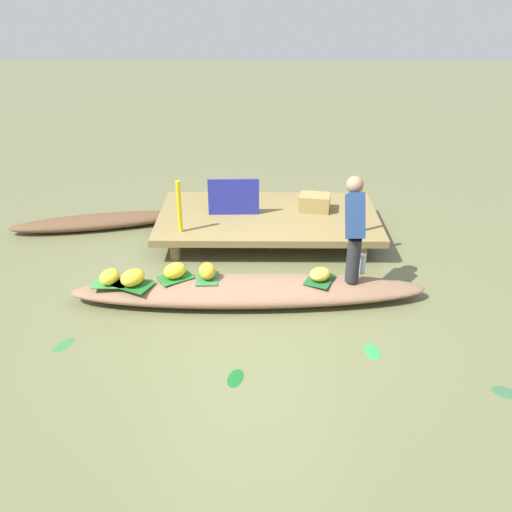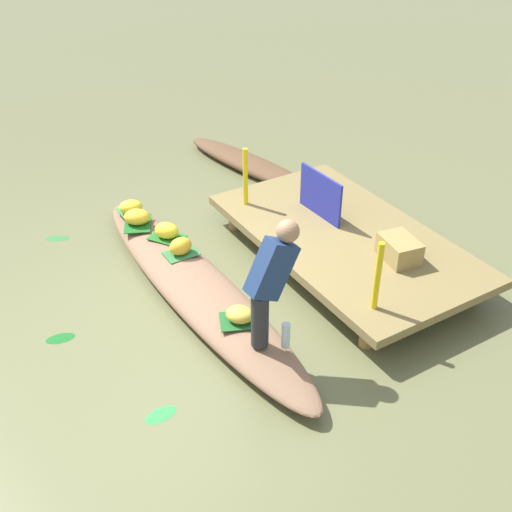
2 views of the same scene
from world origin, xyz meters
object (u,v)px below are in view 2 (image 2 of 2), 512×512
Objects in this scene: banana_bunch_0 at (240,314)px; produce_crate at (399,249)px; banana_bunch_3 at (181,246)px; water_bottle at (286,335)px; vendor_boat at (196,288)px; moored_boat at (251,164)px; banana_bunch_2 at (167,231)px; banana_bunch_1 at (137,217)px; banana_bunch_4 at (131,207)px; market_banner at (320,195)px; vendor_person at (271,278)px.

produce_crate is at bearing 87.28° from banana_bunch_0.
water_bottle is (1.87, 0.15, 0.03)m from banana_bunch_3.
produce_crate is (1.43, 1.87, 0.13)m from banana_bunch_3.
moored_boat is at bearing 136.93° from vendor_boat.
vendor_boat is 3.14m from moored_boat.
vendor_boat is 14.94× the size of banana_bunch_2.
banana_bunch_2 is (0.47, 0.17, 0.00)m from banana_bunch_1.
banana_bunch_2 is (-1.73, 0.04, 0.02)m from banana_bunch_0.
moored_boat is 9.23× the size of banana_bunch_2.
moored_boat is 2.27m from banana_bunch_4.
produce_crate is at bearing 104.20° from water_bottle.
banana_bunch_1 reaches higher than banana_bunch_4.
banana_bunch_3 reaches higher than banana_bunch_2.
banana_bunch_1 reaches higher than moored_boat.
water_bottle is at bearing -45.42° from market_banner.
banana_bunch_1 reaches higher than vendor_boat.
water_bottle is 2.26m from market_banner.
banana_bunch_1 is at bearing -6.75° from banana_bunch_4.
banana_bunch_2 is at bearing 10.26° from banana_bunch_4.
vendor_person is 1.64× the size of market_banner.
market_banner is (-0.25, 1.77, 0.50)m from vendor_boat.
moored_boat is at bearing 132.85° from banana_bunch_3.
produce_crate is at bearing 41.50° from banana_bunch_1.
moored_boat is 4.15m from vendor_person.
banana_bunch_2 is (-0.88, 0.08, 0.23)m from vendor_boat.
moored_boat is 2.18× the size of vendor_person.
vendor_boat is 0.87m from banana_bunch_0.
vendor_boat is at bearing -115.83° from produce_crate.
banana_bunch_1 is 0.28m from banana_bunch_4.
vendor_person reaches higher than market_banner.
banana_bunch_3 reaches higher than banana_bunch_0.
banana_bunch_3 is (-0.49, 0.07, 0.23)m from vendor_boat.
banana_bunch_3 reaches higher than vendor_boat.
market_banner reaches higher than vendor_boat.
water_bottle reaches higher than banana_bunch_1.
moored_boat is at bearing 153.49° from water_bottle.
banana_bunch_0 is 0.72m from vendor_person.
market_banner reaches higher than banana_bunch_0.
water_bottle is at bearing -39.29° from moored_boat.
vendor_person reaches higher than water_bottle.
vendor_boat is 1.62× the size of moored_boat.
produce_crate is at bearing 45.56° from banana_bunch_2.
market_banner is at bearing 132.15° from vendor_person.
banana_bunch_1 is at bearing -77.92° from moored_boat.
banana_bunch_2 is at bearing -134.44° from produce_crate.
water_bottle reaches higher than banana_bunch_4.
moored_boat is 2.19m from market_banner.
banana_bunch_0 is 0.61× the size of produce_crate.
banana_bunch_2 is 2.19m from vendor_person.
market_banner is at bearing -21.12° from moored_boat.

